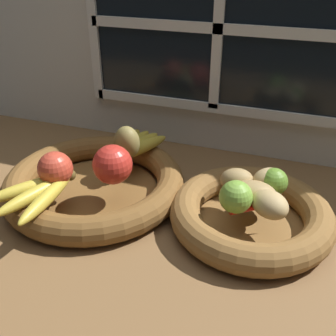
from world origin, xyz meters
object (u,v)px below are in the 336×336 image
apple_red_right (113,165)px  pear_brown (127,142)px  potato_small (270,204)px  banana_bunch_front (38,192)px  chili_pepper (259,206)px  potato_back (268,180)px  potato_large (254,192)px  lime_near (236,197)px  lime_far (274,182)px  fruit_bowl_right (251,215)px  banana_bunch_back (132,145)px  fruit_bowl_left (95,183)px  potato_oblong (237,180)px  apple_red_front (55,169)px

apple_red_right → pear_brown: bearing=98.8°
apple_red_right → potato_small: 31.02cm
banana_bunch_front → chili_pepper: 41.07cm
apple_red_right → potato_back: (29.72, 6.89, -1.50)cm
pear_brown → potato_large: (29.25, -7.88, -1.70)cm
pear_brown → banana_bunch_front: (-9.20, -20.38, -2.46)cm
banana_bunch_front → lime_near: bearing=13.4°
banana_bunch_front → lime_far: 44.73cm
fruit_bowl_right → pear_brown: pear_brown is taller
pear_brown → lime_far: size_ratio=1.42×
banana_bunch_front → potato_back: (40.52, 17.02, 1.17)cm
banana_bunch_back → potato_back: size_ratio=2.56×
lime_near → banana_bunch_back: bearing=150.5°
pear_brown → fruit_bowl_right: bearing=-15.1°
lime_near → chili_pepper: (4.09, 1.25, -1.94)cm
pear_brown → lime_near: 29.13cm
fruit_bowl_left → chili_pepper: size_ratio=3.60×
potato_oblong → pear_brown: bearing=168.9°
apple_red_front → potato_small: size_ratio=0.98×
potato_back → apple_red_right: bearing=-166.9°
pear_brown → potato_oblong: bearing=-11.1°
banana_bunch_front → banana_bunch_back: size_ratio=1.10×
potato_oblong → lime_near: lime_near is taller
banana_bunch_front → potato_oblong: (34.76, 15.38, 0.97)cm
potato_back → potato_oblong: (-5.76, -1.65, -0.20)cm
fruit_bowl_right → apple_red_right: size_ratio=3.90×
fruit_bowl_left → potato_large: size_ratio=4.69×
pear_brown → banana_bunch_front: size_ratio=0.42×
fruit_bowl_left → banana_bunch_back: size_ratio=2.33×
potato_large → chili_pepper: 3.25cm
apple_red_right → potato_back: apple_red_right is taller
fruit_bowl_right → apple_red_front: apple_red_front is taller
fruit_bowl_left → potato_oblong: bearing=5.5°
pear_brown → banana_bunch_back: size_ratio=0.46×
apple_red_front → potato_back: size_ratio=1.07×
potato_back → potato_small: 7.92cm
banana_bunch_back → lime_far: bearing=-12.6°
pear_brown → potato_back: (31.31, -3.35, -1.29)cm
pear_brown → lime_far: bearing=-6.9°
apple_red_front → apple_red_right: bearing=23.6°
fruit_bowl_left → potato_large: 34.09cm
lime_near → fruit_bowl_right: bearing=56.3°
fruit_bowl_left → fruit_bowl_right: same height
fruit_bowl_right → lime_far: bearing=52.1°
apple_red_right → lime_near: bearing=-3.7°
fruit_bowl_right → chili_pepper: chili_pepper is taller
fruit_bowl_right → banana_bunch_front: banana_bunch_front is taller
banana_bunch_back → potato_back: bearing=-12.1°
fruit_bowl_left → fruit_bowl_right: 33.69cm
fruit_bowl_left → potato_large: (33.69, 0.00, 5.19)cm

